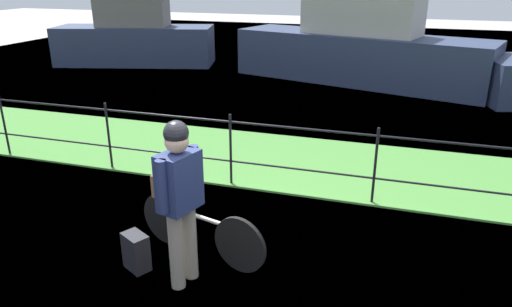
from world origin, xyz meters
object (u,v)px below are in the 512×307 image
object	(u,v)px
backpack_on_paving	(136,252)
cyclist_person	(180,191)
wooden_crate	(171,186)
terrier_dog	(171,169)
moored_boat_near	(135,39)
bicycle_main	(199,229)
moored_boat_far	(359,51)

from	to	relation	value
backpack_on_paving	cyclist_person	bearing A→B (deg)	-156.62
wooden_crate	terrier_dog	xyz separation A→B (m)	(0.02, -0.01, 0.20)
wooden_crate	moored_boat_near	size ratio (longest dim) A/B	0.06
wooden_crate	backpack_on_paving	bearing A→B (deg)	-107.43
backpack_on_paving	moored_boat_near	bearing A→B (deg)	-30.93
cyclist_person	bicycle_main	bearing A→B (deg)	95.79
bicycle_main	cyclist_person	size ratio (longest dim) A/B	0.94
bicycle_main	terrier_dog	xyz separation A→B (m)	(-0.33, 0.09, 0.62)
wooden_crate	moored_boat_near	bearing A→B (deg)	122.87
backpack_on_paving	moored_boat_far	xyz separation A→B (m)	(1.17, 9.80, 0.67)
cyclist_person	backpack_on_paving	xyz separation A→B (m)	(-0.57, 0.05, -0.80)
wooden_crate	bicycle_main	bearing A→B (deg)	-15.03
terrier_dog	cyclist_person	xyz separation A→B (m)	(0.38, -0.57, 0.06)
terrier_dog	backpack_on_paving	size ratio (longest dim) A/B	0.81
terrier_dog	moored_boat_near	bearing A→B (deg)	122.95
moored_boat_near	moored_boat_far	size ratio (longest dim) A/B	0.74
terrier_dog	moored_boat_near	distance (m)	11.71
bicycle_main	wooden_crate	world-z (taller)	wooden_crate
cyclist_person	backpack_on_paving	world-z (taller)	cyclist_person
bicycle_main	backpack_on_paving	distance (m)	0.69
terrier_dog	cyclist_person	world-z (taller)	cyclist_person
cyclist_person	moored_boat_near	xyz separation A→B (m)	(-6.75, 10.39, -0.17)
terrier_dog	backpack_on_paving	distance (m)	0.93
terrier_dog	moored_boat_near	world-z (taller)	moored_boat_near
moored_boat_near	terrier_dog	bearing A→B (deg)	-57.05
wooden_crate	moored_boat_far	bearing A→B (deg)	83.84
bicycle_main	moored_boat_far	bearing A→B (deg)	86.06
terrier_dog	wooden_crate	bearing A→B (deg)	164.97
backpack_on_paving	moored_boat_far	bearing A→B (deg)	-68.57
terrier_dog	moored_boat_far	bearing A→B (deg)	83.99
backpack_on_paving	bicycle_main	bearing A→B (deg)	-112.28
backpack_on_paving	moored_boat_near	world-z (taller)	moored_boat_near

